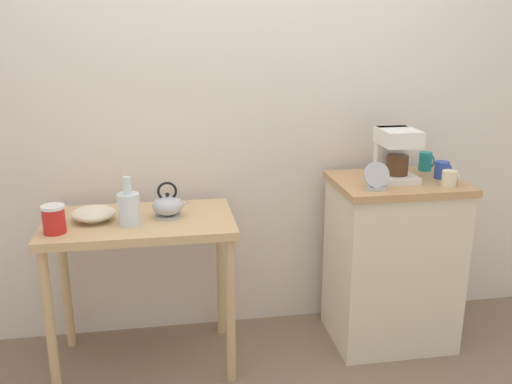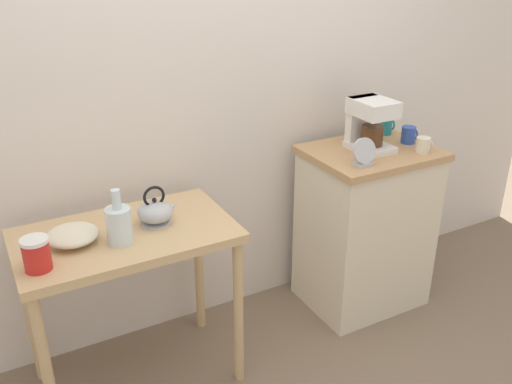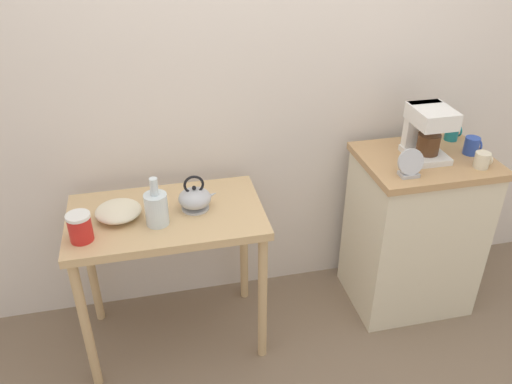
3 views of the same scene
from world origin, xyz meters
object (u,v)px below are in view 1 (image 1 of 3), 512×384
bowl_stoneware (94,214)px  mug_blue (442,170)px  glass_carafe_vase (129,208)px  mug_dark_teal (426,161)px  teakettle (168,206)px  table_clock (376,178)px  canister_enamel (54,219)px  coffee_maker (396,152)px  mug_small_cream (450,178)px

bowl_stoneware → mug_blue: size_ratio=2.33×
bowl_stoneware → glass_carafe_vase: bearing=-26.4°
mug_dark_teal → teakettle: bearing=-172.7°
table_clock → mug_blue: bearing=19.5°
mug_dark_teal → mug_blue: (0.01, -0.17, -0.01)m
teakettle → glass_carafe_vase: size_ratio=0.80×
canister_enamel → coffee_maker: 1.67m
mug_small_cream → mug_blue: mug_blue is taller
bowl_stoneware → mug_small_cream: (1.71, -0.13, 0.13)m
canister_enamel → coffee_maker: coffee_maker is taller
table_clock → teakettle: bearing=172.0°
canister_enamel → mug_small_cream: bearing=0.2°
canister_enamel → mug_blue: bearing=4.5°
bowl_stoneware → mug_dark_teal: mug_dark_teal is taller
teakettle → coffee_maker: 1.17m
glass_carafe_vase → canister_enamel: glass_carafe_vase is taller
glass_carafe_vase → mug_dark_teal: 1.59m
canister_enamel → mug_small_cream: mug_small_cream is taller
coffee_maker → mug_small_cream: bearing=-39.3°
mug_small_cream → coffee_maker: bearing=140.7°
bowl_stoneware → glass_carafe_vase: size_ratio=0.90×
mug_blue → table_clock: (-0.41, -0.15, 0.02)m
canister_enamel → mug_small_cream: size_ratio=1.60×
canister_enamel → table_clock: 1.49m
mug_small_cream → mug_blue: size_ratio=0.90×
coffee_maker → table_clock: bearing=-133.0°
glass_carafe_vase → mug_dark_teal: glass_carafe_vase is taller
glass_carafe_vase → table_clock: table_clock is taller
glass_carafe_vase → canister_enamel: size_ratio=1.80×
teakettle → mug_dark_teal: bearing=7.3°
teakettle → mug_dark_teal: (1.39, 0.18, 0.12)m
bowl_stoneware → teakettle: 0.35m
coffee_maker → canister_enamel: bearing=-173.7°
mug_small_cream → table_clock: (-0.38, -0.00, 0.02)m
teakettle → table_clock: size_ratio=1.35×
coffee_maker → table_clock: coffee_maker is taller
coffee_maker → mug_small_cream: (0.21, -0.17, -0.10)m
bowl_stoneware → coffee_maker: size_ratio=0.79×
canister_enamel → coffee_maker: (1.65, 0.18, 0.20)m
teakettle → mug_blue: (1.39, 0.01, 0.11)m
glass_carafe_vase → mug_blue: bearing=3.4°
glass_carafe_vase → coffee_maker: bearing=5.5°
mug_dark_teal → table_clock: (-0.40, -0.32, 0.01)m
glass_carafe_vase → mug_small_cream: glass_carafe_vase is taller
bowl_stoneware → mug_small_cream: 1.72m
glass_carafe_vase → mug_small_cream: bearing=-1.8°
teakettle → table_clock: (0.98, -0.14, 0.13)m
coffee_maker → table_clock: 0.26m
glass_carafe_vase → canister_enamel: (-0.32, -0.05, -0.02)m
bowl_stoneware → mug_blue: bearing=0.3°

